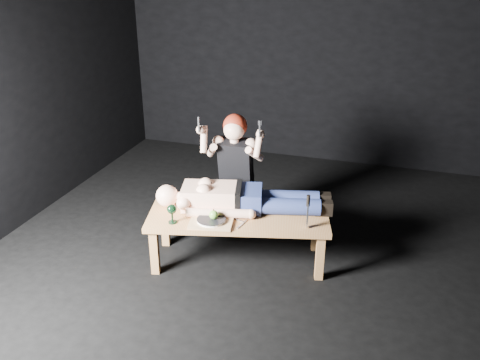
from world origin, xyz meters
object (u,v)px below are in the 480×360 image
(lying_man, at_px, (244,195))
(goblet, at_px, (172,214))
(table, at_px, (238,238))
(kneeling_woman, at_px, (238,170))
(serving_tray, at_px, (211,222))
(carving_knife, at_px, (308,212))

(lying_man, xyz_separation_m, goblet, (-0.48, -0.42, -0.04))
(table, relative_size, kneeling_woman, 1.25)
(table, height_order, serving_tray, serving_tray)
(table, distance_m, carving_knife, 0.70)
(lying_man, xyz_separation_m, serving_tray, (-0.18, -0.33, -0.11))
(serving_tray, bearing_deg, kneeling_woman, 91.52)
(goblet, bearing_deg, table, 31.68)
(goblet, bearing_deg, serving_tray, 15.90)
(serving_tray, bearing_deg, lying_man, 61.84)
(lying_man, height_order, serving_tray, lying_man)
(carving_knife, bearing_deg, lying_man, 149.29)
(carving_knife, bearing_deg, table, 161.66)
(lying_man, xyz_separation_m, carving_knife, (0.58, -0.17, 0.02))
(kneeling_woman, bearing_deg, serving_tray, -92.91)
(lying_man, height_order, goblet, lying_man)
(kneeling_woman, bearing_deg, lying_man, -69.85)
(serving_tray, bearing_deg, goblet, -164.10)
(serving_tray, distance_m, carving_knife, 0.78)
(lying_man, bearing_deg, goblet, -153.05)
(lying_man, bearing_deg, table, -109.50)
(goblet, bearing_deg, lying_man, 40.96)
(table, distance_m, serving_tray, 0.35)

